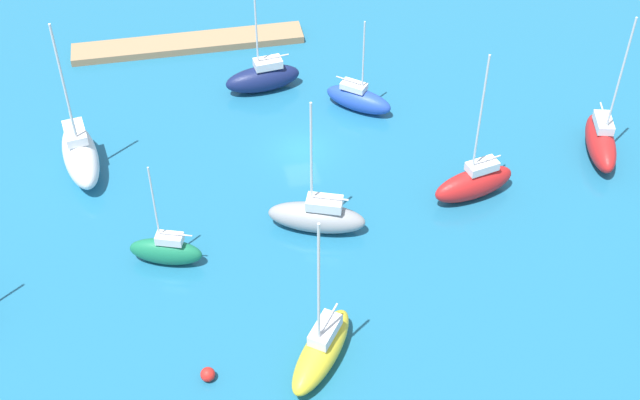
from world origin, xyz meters
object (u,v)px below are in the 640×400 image
Objects in this scene: sailboat_green_near_pier at (166,250)px; sailboat_red_by_breakwater at (474,182)px; pier_dock at (189,43)px; sailboat_blue_west_end at (358,99)px; sailboat_white_lone_south at (80,154)px; mooring_buoy_red at (208,374)px; sailboat_gray_far_north at (317,216)px; sailboat_yellow_outer_mooring at (321,349)px; sailboat_red_mid_basin at (601,141)px; sailboat_navy_far_south at (263,77)px.

sailboat_green_near_pier is 0.68× the size of sailboat_red_by_breakwater.
sailboat_blue_west_end reaches higher than pier_dock.
sailboat_green_near_pier is at bearing -99.98° from sailboat_blue_west_end.
sailboat_white_lone_south is (9.02, 15.28, 1.15)m from pier_dock.
mooring_buoy_red is at bearing 10.13° from sailboat_white_lone_south.
pier_dock is 25.64m from sailboat_gray_far_north.
sailboat_green_near_pier is at bearing 26.82° from sailboat_gray_far_north.
pier_dock is at bearing 175.73° from sailboat_blue_west_end.
sailboat_blue_west_end is 0.68× the size of sailboat_red_by_breakwater.
sailboat_gray_far_north is at bearing 50.02° from sailboat_white_lone_south.
sailboat_white_lone_south reaches higher than sailboat_yellow_outer_mooring.
sailboat_red_mid_basin is 0.95× the size of sailboat_white_lone_south.
sailboat_yellow_outer_mooring is (-5.01, 35.88, 0.82)m from pier_dock.
sailboat_red_mid_basin reaches higher than sailboat_blue_west_end.
sailboat_red_by_breakwater reaches higher than sailboat_yellow_outer_mooring.
sailboat_blue_west_end is (-12.64, 11.78, 0.69)m from pier_dock.
sailboat_yellow_outer_mooring is 11.34m from sailboat_gray_far_north.
sailboat_red_mid_basin is at bearing 157.59° from sailboat_yellow_outer_mooring.
sailboat_gray_far_north is (-1.30, 17.02, -0.02)m from sailboat_navy_far_south.
sailboat_navy_far_south is at bearing -171.42° from sailboat_blue_west_end.
sailboat_red_by_breakwater is (-21.88, -2.43, 0.23)m from sailboat_green_near_pier.
sailboat_yellow_outer_mooring reaches higher than mooring_buoy_red.
sailboat_red_by_breakwater is at bearing -61.98° from sailboat_red_mid_basin.
sailboat_blue_west_end is at bearing -77.33° from sailboat_red_by_breakwater.
sailboat_white_lone_south reaches higher than sailboat_green_near_pier.
sailboat_white_lone_south reaches higher than pier_dock.
sailboat_navy_far_south is 20.38m from sailboat_green_near_pier.
sailboat_green_near_pier is (3.47, 25.94, 0.74)m from pier_dock.
sailboat_red_by_breakwater is (-13.40, -12.38, 0.15)m from sailboat_yellow_outer_mooring.
sailboat_red_mid_basin is 1.00× the size of sailboat_red_by_breakwater.
mooring_buoy_red is at bearing 118.63° from sailboat_green_near_pier.
sailboat_red_by_breakwater is at bearing 121.94° from sailboat_navy_far_south.
sailboat_red_mid_basin is at bearing 144.53° from pier_dock.
sailboat_white_lone_south is 16.45m from sailboat_navy_far_south.
sailboat_blue_west_end is (-7.08, 4.11, -0.18)m from sailboat_navy_far_south.
mooring_buoy_red reaches higher than pier_dock.
sailboat_green_near_pier is (8.48, -9.94, -0.08)m from sailboat_yellow_outer_mooring.
sailboat_red_mid_basin is 11.11m from sailboat_red_by_breakwater.
sailboat_red_by_breakwater reaches higher than sailboat_gray_far_north.
mooring_buoy_red is (7.30, 28.22, -0.75)m from sailboat_navy_far_south.
sailboat_yellow_outer_mooring is at bearing 24.94° from sailboat_white_lone_south.
mooring_buoy_red is (20.15, 12.39, -0.85)m from sailboat_red_by_breakwater.
sailboat_yellow_outer_mooring reaches higher than sailboat_green_near_pier.
sailboat_yellow_outer_mooring is 1.43× the size of sailboat_green_near_pier.
sailboat_yellow_outer_mooring is at bearing 29.17° from sailboat_red_by_breakwater.
sailboat_navy_far_south is at bearing 108.23° from sailboat_white_lone_south.
sailboat_yellow_outer_mooring reaches higher than sailboat_blue_west_end.
sailboat_gray_far_north is at bearing -153.75° from sailboat_yellow_outer_mooring.
pier_dock is 1.60× the size of sailboat_white_lone_south.
mooring_buoy_red is at bearing 72.44° from sailboat_gray_far_north.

